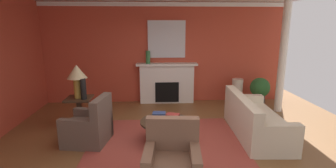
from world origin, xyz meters
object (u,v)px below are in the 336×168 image
vase_on_side_table (83,89)px  table_lamp (77,75)px  vase_mantel_left (148,57)px  potted_plant (260,89)px  coffee_table (165,126)px  vase_tall_corner (237,92)px  armchair_near_window (89,128)px  mantel_mirror (167,39)px  sofa (254,122)px  armchair_facing_fireplace (172,166)px  fireplace (167,84)px  side_table (80,110)px

vase_on_side_table → table_lamp: bearing=141.3°
vase_mantel_left → potted_plant: vase_mantel_left is taller
coffee_table → vase_on_side_table: (-1.77, 0.77, 0.60)m
table_lamp → potted_plant: 4.98m
vase_tall_corner → armchair_near_window: bearing=-147.8°
mantel_mirror → vase_on_side_table: (-1.94, -2.06, -0.96)m
coffee_table → vase_mantel_left: size_ratio=2.70×
sofa → armchair_facing_fireplace: size_ratio=2.25×
potted_plant → sofa: bearing=-114.8°
fireplace → coffee_table: (-0.17, -2.71, -0.23)m
side_table → vase_mantel_left: bearing=49.0°
sofa → vase_mantel_left: bearing=133.4°
armchair_near_window → vase_mantel_left: 3.04m
coffee_table → table_lamp: size_ratio=1.33×
fireplace → vase_tall_corner: bearing=-8.3°
potted_plant → armchair_facing_fireplace: bearing=-127.4°
fireplace → potted_plant: size_ratio=2.16×
fireplace → mantel_mirror: 1.33m
table_lamp → vase_on_side_table: 0.35m
table_lamp → vase_tall_corner: table_lamp is taller
armchair_facing_fireplace → sofa: bearing=41.7°
fireplace → sofa: fireplace is taller
fireplace → vase_tall_corner: size_ratio=2.34×
fireplace → armchair_near_window: fireplace is taller
coffee_table → potted_plant: potted_plant is taller
coffee_table → potted_plant: 3.59m
sofa → coffee_table: sofa is taller
fireplace → vase_on_side_table: size_ratio=3.87×
sofa → coffee_table: bearing=-173.1°
sofa → vase_tall_corner: bearing=81.7°
armchair_near_window → armchair_facing_fireplace: (1.55, -1.50, 0.00)m
fireplace → vase_on_side_table: fireplace is taller
coffee_table → armchair_facing_fireplace: bearing=-88.7°
fireplace → mantel_mirror: bearing=90.0°
sofa → side_table: sofa is taller
sofa → vase_mantel_left: vase_mantel_left is taller
side_table → potted_plant: 4.93m
fireplace → vase_mantel_left: (-0.55, -0.05, 0.82)m
mantel_mirror → vase_tall_corner: bearing=-11.5°
sofa → vase_on_side_table: vase_on_side_table is taller
vase_tall_corner → table_lamp: bearing=-159.9°
armchair_facing_fireplace → vase_tall_corner: bearing=60.4°
armchair_facing_fireplace → side_table: bearing=130.0°
vase_on_side_table → coffee_table: bearing=-23.5°
vase_tall_corner → potted_plant: size_ratio=0.92×
vase_on_side_table → sofa: bearing=-8.3°
fireplace → vase_on_side_table: 2.77m
fireplace → coffee_table: fireplace is taller
armchair_near_window → vase_on_side_table: vase_on_side_table is taller
sofa → table_lamp: table_lamp is taller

